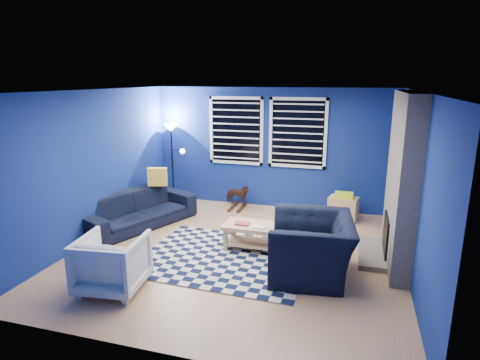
# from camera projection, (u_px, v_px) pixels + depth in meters

# --- Properties ---
(floor) EXTENTS (5.00, 5.00, 0.00)m
(floor) POSITION_uv_depth(u_px,v_px,m) (237.00, 253.00, 6.34)
(floor) COLOR tan
(floor) RESTS_ON ground
(ceiling) EXTENTS (5.00, 5.00, 0.00)m
(ceiling) POSITION_uv_depth(u_px,v_px,m) (236.00, 91.00, 5.72)
(ceiling) COLOR white
(ceiling) RESTS_ON wall_back
(wall_back) EXTENTS (5.00, 0.00, 5.00)m
(wall_back) POSITION_uv_depth(u_px,v_px,m) (271.00, 149.00, 8.35)
(wall_back) COLOR navy
(wall_back) RESTS_ON floor
(wall_left) EXTENTS (0.00, 5.00, 5.00)m
(wall_left) POSITION_uv_depth(u_px,v_px,m) (94.00, 166.00, 6.70)
(wall_left) COLOR navy
(wall_left) RESTS_ON floor
(wall_right) EXTENTS (0.00, 5.00, 5.00)m
(wall_right) POSITION_uv_depth(u_px,v_px,m) (416.00, 188.00, 5.35)
(wall_right) COLOR navy
(wall_right) RESTS_ON floor
(fireplace) EXTENTS (0.65, 2.00, 2.50)m
(fireplace) POSITION_uv_depth(u_px,v_px,m) (400.00, 182.00, 5.87)
(fireplace) COLOR gray
(fireplace) RESTS_ON floor
(window_left) EXTENTS (1.17, 0.06, 1.42)m
(window_left) POSITION_uv_depth(u_px,v_px,m) (236.00, 131.00, 8.43)
(window_left) COLOR black
(window_left) RESTS_ON wall_back
(window_right) EXTENTS (1.17, 0.06, 1.42)m
(window_right) POSITION_uv_depth(u_px,v_px,m) (298.00, 133.00, 8.08)
(window_right) COLOR black
(window_right) RESTS_ON wall_back
(tv) EXTENTS (0.07, 1.00, 0.58)m
(tv) POSITION_uv_depth(u_px,v_px,m) (399.00, 151.00, 7.19)
(tv) COLOR black
(tv) RESTS_ON wall_right
(rug) EXTENTS (2.58, 2.11, 0.02)m
(rug) POSITION_uv_depth(u_px,v_px,m) (225.00, 258.00, 6.14)
(rug) COLOR black
(rug) RESTS_ON floor
(sofa) EXTENTS (2.39, 1.66, 0.65)m
(sofa) POSITION_uv_depth(u_px,v_px,m) (137.00, 209.00, 7.40)
(sofa) COLOR black
(sofa) RESTS_ON floor
(armchair_big) EXTENTS (1.40, 1.26, 0.82)m
(armchair_big) POSITION_uv_depth(u_px,v_px,m) (311.00, 247.00, 5.55)
(armchair_big) COLOR black
(armchair_big) RESTS_ON floor
(armchair_bent) EXTENTS (0.88, 0.90, 0.74)m
(armchair_bent) POSITION_uv_depth(u_px,v_px,m) (112.00, 263.00, 5.16)
(armchair_bent) COLOR gray
(armchair_bent) RESTS_ON floor
(rocking_horse) EXTENTS (0.27, 0.54, 0.44)m
(rocking_horse) POSITION_uv_depth(u_px,v_px,m) (237.00, 195.00, 8.42)
(rocking_horse) COLOR #4A2518
(rocking_horse) RESTS_ON floor
(coffee_table) EXTENTS (0.89, 0.52, 0.45)m
(coffee_table) POSITION_uv_depth(u_px,v_px,m) (252.00, 231.00, 6.38)
(coffee_table) COLOR tan
(coffee_table) RESTS_ON rug
(cabinet) EXTENTS (0.60, 0.46, 0.54)m
(cabinet) POSITION_uv_depth(u_px,v_px,m) (343.00, 208.00, 7.76)
(cabinet) COLOR tan
(cabinet) RESTS_ON floor
(floor_lamp) EXTENTS (0.47, 0.29, 1.72)m
(floor_lamp) POSITION_uv_depth(u_px,v_px,m) (172.00, 138.00, 8.65)
(floor_lamp) COLOR black
(floor_lamp) RESTS_ON floor
(throw_pillow) EXTENTS (0.39, 0.22, 0.35)m
(throw_pillow) POSITION_uv_depth(u_px,v_px,m) (157.00, 177.00, 7.74)
(throw_pillow) COLOR gold
(throw_pillow) RESTS_ON sofa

